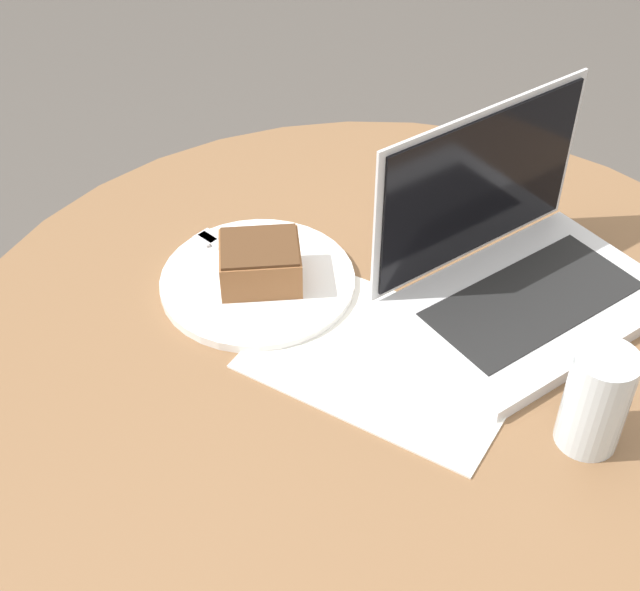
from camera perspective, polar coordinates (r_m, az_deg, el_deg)
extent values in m
cylinder|color=brown|center=(1.33, 3.50, -15.71)|extent=(0.11, 0.11, 0.71)
cylinder|color=brown|center=(1.04, 4.33, -4.66)|extent=(1.06, 1.06, 0.03)
cube|color=white|center=(1.03, 4.13, -4.05)|extent=(0.30, 0.22, 0.00)
cylinder|color=white|center=(1.12, -4.00, 0.92)|extent=(0.24, 0.24, 0.01)
cube|color=brown|center=(1.10, -3.85, 2.05)|extent=(0.13, 0.13, 0.05)
cube|color=#4D311C|center=(1.08, -3.91, 3.15)|extent=(0.12, 0.12, 0.00)
cube|color=silver|center=(1.14, -4.81, 2.14)|extent=(0.17, 0.05, 0.00)
cube|color=silver|center=(1.18, -7.24, 3.67)|extent=(0.03, 0.03, 0.00)
cylinder|color=silver|center=(0.94, 17.28, -6.36)|extent=(0.07, 0.07, 0.12)
cube|color=silver|center=(1.11, 13.39, -0.62)|extent=(0.33, 0.38, 0.02)
cube|color=black|center=(1.10, 13.47, -0.24)|extent=(0.22, 0.29, 0.00)
cube|color=silver|center=(1.10, 10.13, 7.02)|extent=(0.14, 0.29, 0.21)
cube|color=black|center=(1.09, 10.27, 6.92)|extent=(0.13, 0.28, 0.19)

